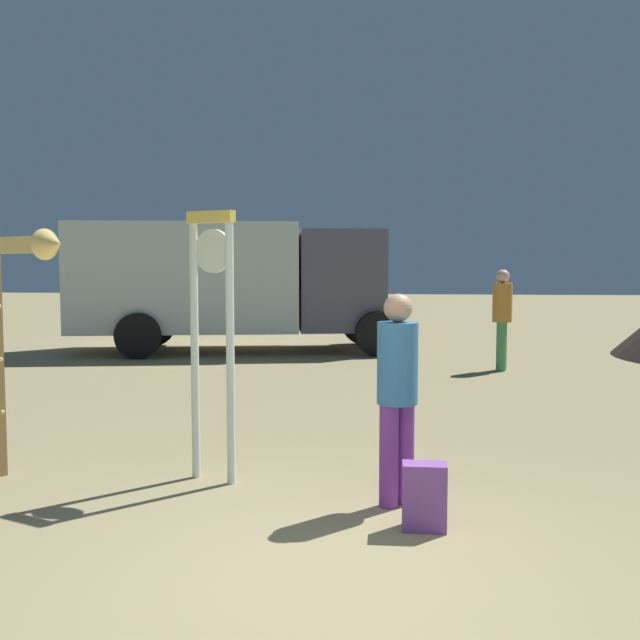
{
  "coord_description": "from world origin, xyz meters",
  "views": [
    {
      "loc": [
        0.4,
        -4.23,
        1.88
      ],
      "look_at": [
        -0.45,
        4.47,
        1.2
      ],
      "focal_mm": 42.02,
      "sensor_mm": 36.0,
      "label": 1
    }
  ],
  "objects": [
    {
      "name": "ground_plane",
      "position": [
        0.0,
        0.0,
        0.0
      ],
      "size": [
        80.0,
        80.0,
        0.0
      ],
      "primitive_type": "plane",
      "color": "#93845B"
    },
    {
      "name": "standing_clock",
      "position": [
        -1.13,
        1.98,
        1.4
      ],
      "size": [
        0.45,
        0.26,
        2.31
      ],
      "color": "silver",
      "rests_on": "ground_plane"
    },
    {
      "name": "arrow_sign",
      "position": [
        -2.74,
        1.74,
        1.56
      ],
      "size": [
        1.0,
        0.72,
        2.31
      ],
      "color": "olive",
      "rests_on": "ground_plane"
    },
    {
      "name": "person_near_clock",
      "position": [
        0.44,
        1.47,
        0.92
      ],
      "size": [
        0.31,
        0.31,
        1.64
      ],
      "color": "purple",
      "rests_on": "ground_plane"
    },
    {
      "name": "backpack",
      "position": [
        0.63,
        0.95,
        0.23
      ],
      "size": [
        0.31,
        0.23,
        0.47
      ],
      "color": "#83499E",
      "rests_on": "ground_plane"
    },
    {
      "name": "person_distant",
      "position": [
        2.28,
        8.9,
        0.98
      ],
      "size": [
        0.34,
        0.34,
        1.75
      ],
      "color": "#478C55",
      "rests_on": "ground_plane"
    },
    {
      "name": "box_truck_near",
      "position": [
        -3.1,
        11.27,
        1.52
      ],
      "size": [
        6.95,
        3.54,
        2.68
      ],
      "color": "silver",
      "rests_on": "ground_plane"
    }
  ]
}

